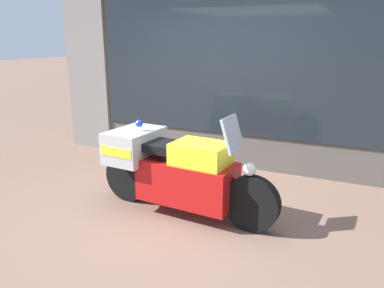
% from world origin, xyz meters
% --- Properties ---
extents(ground_plane, '(60.00, 60.00, 0.00)m').
position_xyz_m(ground_plane, '(0.00, 0.00, 0.00)').
color(ground_plane, '#7A5B4C').
extents(shop_building, '(6.16, 0.55, 3.85)m').
position_xyz_m(shop_building, '(-0.40, 2.00, 1.93)').
color(shop_building, '#56514C').
rests_on(shop_building, ground).
extents(window_display, '(4.85, 0.30, 2.11)m').
position_xyz_m(window_display, '(0.35, 2.03, 0.49)').
color(window_display, slate).
rests_on(window_display, ground).
extents(paramedic_motorcycle, '(2.28, 0.76, 1.23)m').
position_xyz_m(paramedic_motorcycle, '(0.08, -0.04, 0.54)').
color(paramedic_motorcycle, black).
rests_on(paramedic_motorcycle, ground).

